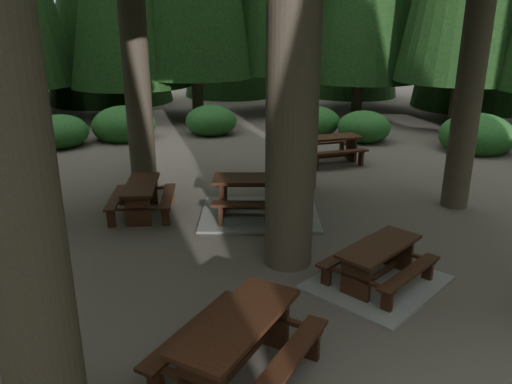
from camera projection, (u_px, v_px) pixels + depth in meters
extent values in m
plane|color=#4D453F|center=(247.00, 272.00, 8.64)|extent=(80.00, 80.00, 0.00)
cube|color=gray|center=(377.00, 283.00, 8.22)|extent=(2.71, 2.59, 0.05)
cube|color=black|center=(380.00, 246.00, 8.01)|extent=(1.74, 1.41, 0.05)
cube|color=black|center=(350.00, 251.00, 8.46)|extent=(1.52, 1.06, 0.05)
cube|color=black|center=(410.00, 273.00, 7.74)|extent=(1.52, 1.06, 0.05)
cube|color=black|center=(356.00, 281.00, 7.67)|extent=(0.33, 0.47, 0.66)
cube|color=black|center=(356.00, 277.00, 7.66)|extent=(0.76, 1.17, 0.05)
cube|color=black|center=(398.00, 253.00, 8.58)|extent=(0.33, 0.47, 0.66)
cube|color=black|center=(398.00, 250.00, 8.56)|extent=(0.76, 1.17, 0.05)
cube|color=black|center=(377.00, 275.00, 8.18)|extent=(1.21, 0.78, 0.07)
cube|color=black|center=(141.00, 185.00, 10.98)|extent=(0.94, 1.78, 0.06)
cube|color=black|center=(116.00, 197.00, 11.02)|extent=(0.52, 1.71, 0.05)
cube|color=black|center=(168.00, 196.00, 11.11)|extent=(0.52, 1.71, 0.05)
cube|color=black|center=(138.00, 211.00, 10.46)|extent=(0.52, 0.16, 0.68)
cube|color=black|center=(138.00, 209.00, 10.44)|extent=(1.36, 0.31, 0.06)
cube|color=black|center=(146.00, 190.00, 11.73)|extent=(0.52, 0.16, 0.68)
cube|color=black|center=(146.00, 188.00, 11.71)|extent=(1.36, 0.31, 0.06)
cube|color=black|center=(143.00, 207.00, 11.15)|extent=(0.31, 1.40, 0.08)
cube|color=gray|center=(260.00, 214.00, 11.17)|extent=(3.06, 2.74, 0.05)
cube|color=black|center=(260.00, 179.00, 10.90)|extent=(2.17, 1.28, 0.07)
cube|color=black|center=(260.00, 184.00, 11.65)|extent=(2.04, 0.79, 0.06)
cube|color=black|center=(260.00, 204.00, 10.37)|extent=(2.04, 0.79, 0.06)
cube|color=black|center=(223.00, 198.00, 11.05)|extent=(0.25, 0.62, 0.81)
cube|color=black|center=(223.00, 195.00, 11.03)|extent=(0.51, 1.60, 0.07)
cube|color=black|center=(296.00, 198.00, 11.04)|extent=(0.25, 0.62, 0.81)
cube|color=black|center=(296.00, 195.00, 11.02)|extent=(0.51, 1.60, 0.07)
cube|color=black|center=(260.00, 206.00, 11.11)|extent=(1.66, 0.52, 0.09)
cube|color=black|center=(330.00, 137.00, 15.13)|extent=(1.89, 0.84, 0.06)
cube|color=black|center=(321.00, 143.00, 15.79)|extent=(1.87, 0.37, 0.05)
cube|color=black|center=(339.00, 152.00, 14.68)|extent=(1.87, 0.37, 0.05)
cube|color=black|center=(308.00, 152.00, 15.04)|extent=(0.12, 0.57, 0.74)
cube|color=black|center=(308.00, 150.00, 15.02)|extent=(0.18, 1.49, 0.06)
cube|color=black|center=(351.00, 148.00, 15.48)|extent=(0.12, 0.57, 0.74)
cube|color=black|center=(351.00, 147.00, 15.46)|extent=(0.18, 1.49, 0.06)
cube|color=black|center=(329.00, 156.00, 15.32)|extent=(1.55, 0.18, 0.08)
cube|color=black|center=(238.00, 321.00, 5.82)|extent=(1.85, 1.90, 0.06)
cube|color=black|center=(194.00, 329.00, 6.21)|extent=(1.51, 1.57, 0.05)
cube|color=black|center=(287.00, 361.00, 5.63)|extent=(1.51, 1.57, 0.05)
cube|color=black|center=(268.00, 319.00, 6.59)|extent=(0.48, 0.46, 0.76)
cube|color=black|center=(268.00, 315.00, 6.57)|extent=(1.18, 1.12, 0.06)
cube|color=black|center=(238.00, 364.00, 6.01)|extent=(1.16, 1.22, 0.08)
ellipsoid|color=#1D5726|center=(476.00, 139.00, 16.66)|extent=(2.42, 2.42, 1.49)
ellipsoid|color=#1D5726|center=(364.00, 130.00, 17.99)|extent=(1.90, 1.90, 1.17)
ellipsoid|color=#1D5726|center=(315.00, 124.00, 19.04)|extent=(1.84, 1.84, 1.13)
ellipsoid|color=#1D5726|center=(211.00, 123.00, 19.11)|extent=(1.95, 1.95, 1.20)
ellipsoid|color=#1D5726|center=(124.00, 128.00, 18.31)|extent=(2.31, 2.31, 1.42)
ellipsoid|color=#1D5726|center=(60.00, 135.00, 17.20)|extent=(1.93, 1.93, 1.19)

